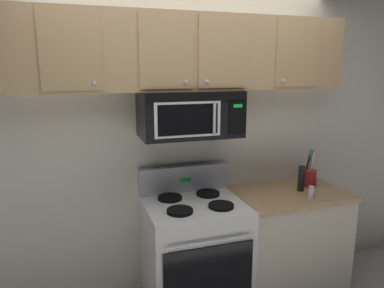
% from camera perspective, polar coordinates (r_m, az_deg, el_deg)
% --- Properties ---
extents(back_wall, '(5.20, 0.10, 2.70)m').
position_cam_1_polar(back_wall, '(2.99, -1.78, 1.14)').
color(back_wall, silver).
rests_on(back_wall, ground_plane).
extents(stove_range, '(0.76, 0.69, 1.12)m').
position_cam_1_polar(stove_range, '(2.96, 0.41, -17.21)').
color(stove_range, white).
rests_on(stove_range, ground_plane).
extents(over_range_microwave, '(0.76, 0.43, 0.35)m').
position_cam_1_polar(over_range_microwave, '(2.71, -0.34, 4.86)').
color(over_range_microwave, black).
extents(upper_cabinets, '(2.50, 0.36, 0.55)m').
position_cam_1_polar(upper_cabinets, '(2.72, -0.55, 14.37)').
color(upper_cabinets, tan).
extents(counter_segment, '(0.93, 0.65, 0.90)m').
position_cam_1_polar(counter_segment, '(3.30, 14.82, -14.67)').
color(counter_segment, beige).
rests_on(counter_segment, ground_plane).
extents(utensil_crock_red, '(0.12, 0.12, 0.34)m').
position_cam_1_polar(utensil_crock_red, '(3.29, 18.23, -4.87)').
color(utensil_crock_red, red).
rests_on(utensil_crock_red, counter_segment).
extents(salt_shaker, '(0.05, 0.05, 0.10)m').
position_cam_1_polar(salt_shaker, '(3.01, 18.54, -7.34)').
color(salt_shaker, white).
rests_on(salt_shaker, counter_segment).
extents(pepper_mill, '(0.06, 0.06, 0.22)m').
position_cam_1_polar(pepper_mill, '(3.14, 17.08, -5.30)').
color(pepper_mill, black).
rests_on(pepper_mill, counter_segment).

